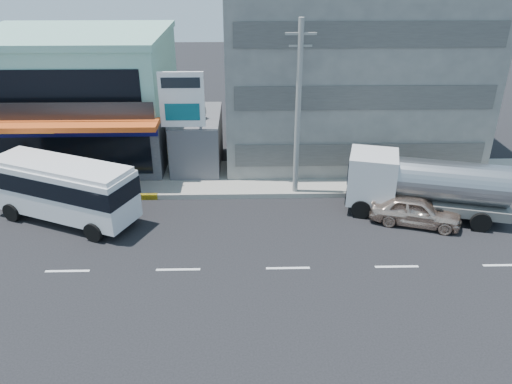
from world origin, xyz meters
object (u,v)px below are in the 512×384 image
tanker_truck (421,184)px  billboard (182,106)px  shop_building (78,100)px  motorcycle_rider (1,192)px  concrete_building (348,50)px  minibus (63,187)px  satellite_dish (195,119)px  utility_pole_near (298,111)px  sedan (416,210)px

tanker_truck → billboard: bearing=162.2°
shop_building → motorcycle_rider: bearing=-110.9°
concrete_building → billboard: (-10.50, -5.80, -2.07)m
billboard → minibus: bearing=-143.1°
concrete_building → satellite_dish: size_ratio=10.67×
shop_building → concrete_building: size_ratio=0.77×
satellite_dish → tanker_truck: satellite_dish is taller
utility_pole_near → minibus: utility_pole_near is taller
shop_building → satellite_dish: 8.54m
satellite_dish → minibus: (-6.39, -6.22, -1.61)m
satellite_dish → billboard: bearing=-105.5°
shop_building → sedan: 22.57m
billboard → minibus: billboard is taller
satellite_dish → utility_pole_near: utility_pole_near is taller
billboard → utility_pole_near: size_ratio=0.69×
shop_building → satellite_dish: (8.00, -2.95, -0.42)m
concrete_building → motorcycle_rider: bearing=-158.4°
satellite_dish → billboard: size_ratio=0.22×
satellite_dish → billboard: 2.31m
utility_pole_near → motorcycle_rider: 17.32m
billboard → tanker_truck: 13.98m
utility_pole_near → tanker_truck: 7.68m
concrete_building → tanker_truck: bearing=-76.1°
shop_building → concrete_building: 18.28m
satellite_dish → motorcycle_rider: size_ratio=0.70×
satellite_dish → tanker_truck: 13.94m
minibus → sedan: (18.39, -0.80, -1.17)m
utility_pole_near → billboard: bearing=164.5°
shop_building → motorcycle_rider: (-2.73, -7.15, -3.29)m
shop_building → minibus: bearing=-80.0°
tanker_truck → motorcycle_rider: 23.29m
minibus → sedan: 18.44m
utility_pole_near → satellite_dish: bearing=149.0°
motorcycle_rider → shop_building: bearing=69.1°
satellite_dish → tanker_truck: (12.47, -5.97, -1.81)m
tanker_truck → shop_building: bearing=156.5°
billboard → motorcycle_rider: size_ratio=3.20×
satellite_dish → sedan: size_ratio=0.32×
utility_pole_near → motorcycle_rider: bearing=-177.9°
billboard → concrete_building: bearing=28.9°
utility_pole_near → sedan: utility_pole_near is taller
billboard → minibus: (-5.89, -4.42, -2.96)m
concrete_building → billboard: bearing=-151.1°
minibus → tanker_truck: 18.86m
shop_building → sedan: bearing=-26.5°
concrete_building → tanker_truck: 11.53m
motorcycle_rider → concrete_building: bearing=21.6°
minibus → sedan: bearing=-2.5°
shop_building → utility_pole_near: (14.00, -6.55, 1.15)m
shop_building → minibus: size_ratio=1.51×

